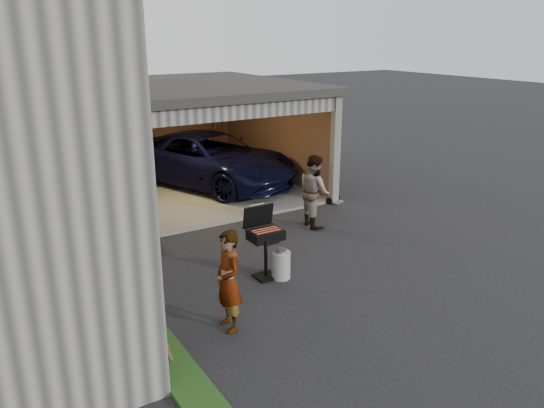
{
  "coord_description": "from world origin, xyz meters",
  "views": [
    {
      "loc": [
        -4.27,
        -6.69,
        4.17
      ],
      "look_at": [
        0.6,
        1.21,
        1.15
      ],
      "focal_mm": 35.0,
      "sensor_mm": 36.0,
      "label": 1
    }
  ],
  "objects_px": {
    "bbq_grill": "(265,237)",
    "propane_tank": "(281,265)",
    "man": "(314,191)",
    "hand_truck": "(335,195)",
    "minivan": "(210,161)",
    "plywood_panel": "(152,319)",
    "woman": "(228,281)"
  },
  "relations": [
    {
      "from": "propane_tank",
      "to": "plywood_panel",
      "type": "relative_size",
      "value": 0.52
    },
    {
      "from": "man",
      "to": "hand_truck",
      "type": "height_order",
      "value": "man"
    },
    {
      "from": "minivan",
      "to": "propane_tank",
      "type": "xyz_separation_m",
      "value": [
        -1.48,
        -6.02,
        -0.47
      ]
    },
    {
      "from": "plywood_panel",
      "to": "hand_truck",
      "type": "height_order",
      "value": "hand_truck"
    },
    {
      "from": "minivan",
      "to": "man",
      "type": "distance_m",
      "value": 4.18
    },
    {
      "from": "man",
      "to": "propane_tank",
      "type": "distance_m",
      "value": 2.87
    },
    {
      "from": "minivan",
      "to": "bbq_grill",
      "type": "relative_size",
      "value": 4.03
    },
    {
      "from": "minivan",
      "to": "bbq_grill",
      "type": "xyz_separation_m",
      "value": [
        -1.7,
        -5.84,
        0.04
      ]
    },
    {
      "from": "bbq_grill",
      "to": "man",
      "type": "bearing_deg",
      "value": 36.48
    },
    {
      "from": "plywood_panel",
      "to": "woman",
      "type": "bearing_deg",
      "value": -1.56
    },
    {
      "from": "hand_truck",
      "to": "minivan",
      "type": "bearing_deg",
      "value": 100.68
    },
    {
      "from": "woman",
      "to": "plywood_panel",
      "type": "xyz_separation_m",
      "value": [
        -1.15,
        0.03,
        -0.29
      ]
    },
    {
      "from": "woman",
      "to": "propane_tank",
      "type": "xyz_separation_m",
      "value": [
        1.55,
        1.01,
        -0.51
      ]
    },
    {
      "from": "propane_tank",
      "to": "hand_truck",
      "type": "distance_m",
      "value": 4.59
    },
    {
      "from": "man",
      "to": "bbq_grill",
      "type": "bearing_deg",
      "value": 136.91
    },
    {
      "from": "minivan",
      "to": "hand_truck",
      "type": "height_order",
      "value": "minivan"
    },
    {
      "from": "minivan",
      "to": "woman",
      "type": "distance_m",
      "value": 7.66
    },
    {
      "from": "bbq_grill",
      "to": "propane_tank",
      "type": "bearing_deg",
      "value": -39.56
    },
    {
      "from": "minivan",
      "to": "plywood_panel",
      "type": "relative_size",
      "value": 5.37
    },
    {
      "from": "bbq_grill",
      "to": "hand_truck",
      "type": "distance_m",
      "value": 4.69
    },
    {
      "from": "propane_tank",
      "to": "hand_truck",
      "type": "height_order",
      "value": "hand_truck"
    },
    {
      "from": "woman",
      "to": "bbq_grill",
      "type": "height_order",
      "value": "woman"
    },
    {
      "from": "woman",
      "to": "propane_tank",
      "type": "distance_m",
      "value": 1.92
    },
    {
      "from": "propane_tank",
      "to": "hand_truck",
      "type": "bearing_deg",
      "value": 40.03
    },
    {
      "from": "propane_tank",
      "to": "man",
      "type": "bearing_deg",
      "value": 42.18
    },
    {
      "from": "man",
      "to": "hand_truck",
      "type": "xyz_separation_m",
      "value": [
        1.43,
        1.07,
        -0.61
      ]
    },
    {
      "from": "minivan",
      "to": "bbq_grill",
      "type": "height_order",
      "value": "minivan"
    },
    {
      "from": "bbq_grill",
      "to": "propane_tank",
      "type": "relative_size",
      "value": 2.58
    },
    {
      "from": "woman",
      "to": "man",
      "type": "height_order",
      "value": "man"
    },
    {
      "from": "bbq_grill",
      "to": "plywood_panel",
      "type": "height_order",
      "value": "bbq_grill"
    },
    {
      "from": "bbq_grill",
      "to": "propane_tank",
      "type": "distance_m",
      "value": 0.59
    },
    {
      "from": "woman",
      "to": "bbq_grill",
      "type": "relative_size",
      "value": 1.18
    }
  ]
}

